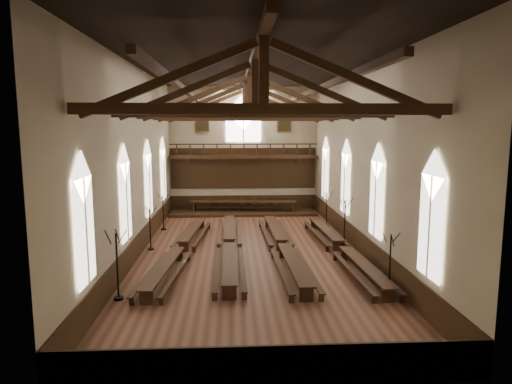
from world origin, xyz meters
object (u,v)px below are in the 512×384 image
dais (243,212)px  candelabrum_left_near (118,279)px  candelabrum_right_far (327,215)px  refectory_row_d (342,247)px  candelabrum_right_near (389,274)px  candelabrum_left_mid (150,237)px  candelabrum_right_mid (344,231)px  candelabrum_left_far (163,219)px  refectory_row_a (181,247)px  refectory_row_c (283,245)px  refectory_row_b (229,244)px  high_table (243,202)px

dais → candelabrum_left_near: candelabrum_left_near is taller
candelabrum_right_far → dais: bearing=138.8°
refectory_row_d → candelabrum_right_near: bearing=-82.6°
candelabrum_left_mid → candelabrum_right_mid: size_ratio=0.89×
dais → candelabrum_left_far: candelabrum_left_far is taller
candelabrum_left_far → candelabrum_right_near: candelabrum_right_near is taller
candelabrum_left_far → candelabrum_right_far: candelabrum_right_far is taller
refectory_row_d → candelabrum_right_near: (0.70, -5.39, 0.27)m
dais → candelabrum_left_mid: bearing=-117.6°
refectory_row_a → candelabrum_right_near: candelabrum_right_near is taller
candelabrum_left_far → refectory_row_c: bearing=-40.8°
refectory_row_b → candelabrum_right_far: bearing=44.1°
candelabrum_left_near → candelabrum_right_near: size_ratio=1.14×
refectory_row_d → refectory_row_c: bearing=172.1°
refectory_row_b → high_table: high_table is taller
refectory_row_d → refectory_row_b: bearing=172.7°
dais → candelabrum_left_far: size_ratio=4.68×
refectory_row_a → candelabrum_right_near: size_ratio=5.49×
refectory_row_b → candelabrum_left_mid: 4.53m
refectory_row_b → refectory_row_c: bearing=-6.8°
refectory_row_a → candelabrum_right_mid: (9.26, 1.93, 0.35)m
candelabrum_left_mid → candelabrum_right_near: (11.10, -7.15, 0.02)m
candelabrum_left_near → high_table: bearing=73.0°
candelabrum_left_near → candelabrum_right_far: 17.02m
refectory_row_a → refectory_row_c: bearing=1.3°
candelabrum_left_mid → candelabrum_left_far: bearing=90.0°
refectory_row_a → candelabrum_left_near: bearing=-107.2°
candelabrum_left_far → candelabrum_right_far: size_ratio=0.99×
refectory_row_b → refectory_row_c: 2.90m
refectory_row_b → refectory_row_c: size_ratio=1.00×
candelabrum_right_near → candelabrum_right_far: (-0.00, 12.64, -0.02)m
refectory_row_b → candelabrum_right_mid: size_ratio=5.05×
high_table → refectory_row_a: bearing=-106.9°
refectory_row_b → refectory_row_d: bearing=-7.3°
candelabrum_left_near → candelabrum_right_near: candelabrum_left_near is taller
refectory_row_d → high_table: high_table is taller
candelabrum_left_near → dais: bearing=73.0°
dais → candelabrum_left_near: 18.67m
refectory_row_c → candelabrum_right_far: candelabrum_right_far is taller
refectory_row_c → candelabrum_left_near: size_ratio=4.92×
refectory_row_a → dais: 12.43m
dais → candelabrum_right_mid: (5.65, -9.96, 0.74)m
dais → candelabrum_right_far: (5.65, -4.94, 0.64)m
refectory_row_c → refectory_row_a: bearing=-178.7°
refectory_row_a → refectory_row_b: bearing=10.4°
candelabrum_right_near → dais: bearing=107.8°
refectory_row_a → refectory_row_c: (5.45, 0.13, 0.02)m
refectory_row_c → candelabrum_right_far: 7.81m
candelabrum_left_near → refectory_row_d: bearing=28.5°
high_table → candelabrum_left_far: bearing=-134.9°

